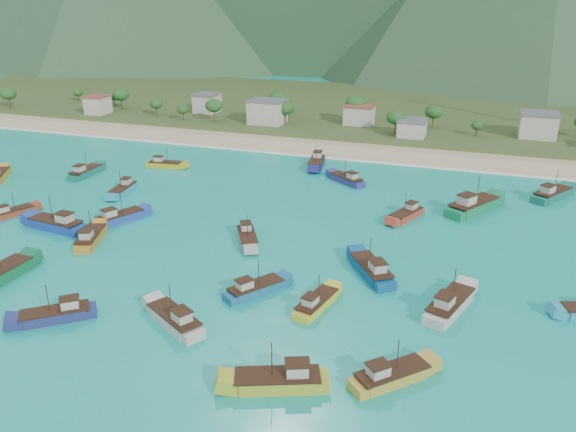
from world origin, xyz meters
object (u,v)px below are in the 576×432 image
(boat_17, at_px, (175,320))
(boat_29, at_px, (316,304))
(boat_4, at_px, (552,195))
(boat_6, at_px, (165,165))
(boat_18, at_px, (255,290))
(boat_32, at_px, (12,213))
(boat_7, at_px, (347,180))
(boat_16, at_px, (391,377))
(boat_14, at_px, (57,315))
(boat_12, at_px, (247,238))
(boat_23, at_px, (372,271))
(boat_24, at_px, (406,215))
(boat_3, at_px, (57,225))
(boat_20, at_px, (123,190))
(boat_19, at_px, (473,207))
(boat_27, at_px, (85,173))
(boat_31, at_px, (280,382))
(boat_25, at_px, (119,218))
(boat_33, at_px, (449,306))
(boat_11, at_px, (91,238))
(boat_10, at_px, (317,163))

(boat_17, distance_m, boat_29, 19.50)
(boat_4, distance_m, boat_6, 91.60)
(boat_18, xyz_separation_m, boat_32, (-57.58, 13.01, -0.09))
(boat_17, bearing_deg, boat_6, 61.96)
(boat_7, height_order, boat_16, boat_7)
(boat_17, bearing_deg, boat_14, 134.52)
(boat_12, height_order, boat_23, boat_23)
(boat_18, bearing_deg, boat_24, 100.36)
(boat_17, bearing_deg, boat_29, -27.36)
(boat_3, bearing_deg, boat_20, 7.75)
(boat_12, distance_m, boat_18, 19.05)
(boat_17, bearing_deg, boat_19, -1.89)
(boat_32, bearing_deg, boat_3, 10.50)
(boat_23, bearing_deg, boat_12, 131.67)
(boat_3, bearing_deg, boat_7, -38.44)
(boat_27, bearing_deg, boat_32, -84.61)
(boat_27, relative_size, boat_31, 0.95)
(boat_29, bearing_deg, boat_7, 111.71)
(boat_27, distance_m, boat_31, 93.05)
(boat_12, bearing_deg, boat_19, -172.12)
(boat_23, height_order, boat_29, boat_23)
(boat_4, bearing_deg, boat_16, -74.65)
(boat_17, height_order, boat_27, boat_27)
(boat_20, relative_size, boat_27, 0.94)
(boat_23, bearing_deg, boat_17, -168.59)
(boat_18, bearing_deg, boat_23, 71.36)
(boat_7, bearing_deg, boat_25, 173.68)
(boat_3, relative_size, boat_4, 1.05)
(boat_18, bearing_deg, boat_31, -25.92)
(boat_3, bearing_deg, boat_33, -88.62)
(boat_4, height_order, boat_25, boat_4)
(boat_6, relative_size, boat_12, 0.98)
(boat_11, distance_m, boat_24, 59.61)
(boat_12, xyz_separation_m, boat_24, (25.23, 20.70, -0.02))
(boat_10, bearing_deg, boat_7, 125.14)
(boat_4, relative_size, boat_33, 1.00)
(boat_7, relative_size, boat_10, 0.85)
(boat_14, distance_m, boat_16, 44.89)
(boat_11, distance_m, boat_14, 25.94)
(boat_10, height_order, boat_31, boat_10)
(boat_12, xyz_separation_m, boat_14, (-14.05, -32.51, 0.03))
(boat_16, distance_m, boat_31, 12.63)
(boat_23, height_order, boat_24, boat_23)
(boat_10, bearing_deg, boat_11, 58.54)
(boat_10, relative_size, boat_17, 1.09)
(boat_33, bearing_deg, boat_16, -87.88)
(boat_6, bearing_deg, boat_11, 7.85)
(boat_18, relative_size, boat_27, 0.89)
(boat_25, bearing_deg, boat_29, 2.96)
(boat_3, xyz_separation_m, boat_32, (-13.30, 2.69, -0.35))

